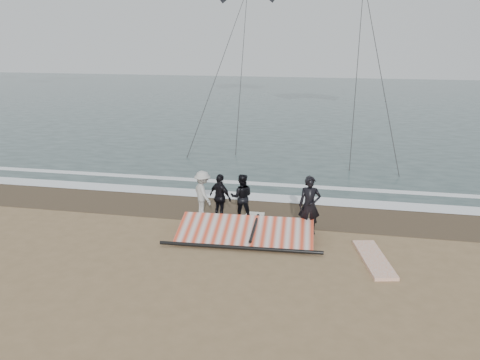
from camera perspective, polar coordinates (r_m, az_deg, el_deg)
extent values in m
plane|color=#8C704C|center=(12.86, 1.21, -11.00)|extent=(120.00, 120.00, 0.00)
cube|color=#233838|center=(44.61, 8.66, 9.29)|extent=(120.00, 54.00, 0.02)
cube|color=#4C3D2B|center=(16.91, 3.85, -3.84)|extent=(120.00, 2.80, 0.01)
cube|color=white|center=(18.20, 4.42, -2.21)|extent=(120.00, 0.90, 0.01)
cube|color=white|center=(19.81, 5.01, -0.60)|extent=(120.00, 0.45, 0.01)
imported|color=black|center=(14.93, 8.47, -3.06)|extent=(0.73, 0.52, 1.89)
cube|color=silver|center=(13.88, 16.02, -9.25)|extent=(1.13, 2.41, 0.09)
cube|color=silver|center=(15.49, 1.26, -5.66)|extent=(0.66, 2.41, 0.10)
imported|color=black|center=(15.95, 0.20, -2.07)|extent=(0.87, 0.73, 1.61)
imported|color=black|center=(15.90, -2.41, -2.11)|extent=(1.02, 0.83, 1.62)
imported|color=#AEAFAA|center=(16.35, -4.56, -1.63)|extent=(1.12, 1.18, 1.61)
cube|color=black|center=(15.17, 0.26, -6.16)|extent=(2.90, 0.83, 0.11)
cube|color=#DF4325|center=(14.50, 0.59, -6.26)|extent=(4.27, 1.82, 0.44)
cylinder|color=black|center=(13.88, -0.01, -8.24)|extent=(4.86, 0.35, 0.11)
cylinder|color=black|center=(14.39, 1.77, -5.80)|extent=(0.19, 2.10, 0.09)
cylinder|color=#262626|center=(26.31, 14.14, 13.61)|extent=(0.04, 0.04, 13.24)
cylinder|color=#262626|center=(26.12, 16.59, 13.39)|extent=(0.04, 0.04, 13.73)
cylinder|color=#262626|center=(31.36, -2.03, 14.88)|extent=(0.04, 0.04, 18.98)
cylinder|color=#262626|center=(31.69, 0.32, 14.91)|extent=(0.04, 0.04, 18.12)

